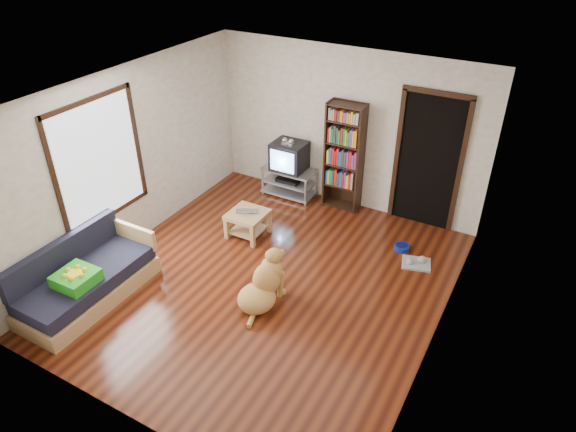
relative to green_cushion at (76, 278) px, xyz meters
The scene contains 18 objects.
ground 2.42m from the green_cushion, 42.23° to the left, with size 5.00×5.00×0.00m, color #5F2510.
ceiling 3.16m from the green_cushion, 42.23° to the left, with size 5.00×5.00×0.00m, color white.
wall_back 4.52m from the green_cushion, 66.83° to the left, with size 4.50×4.50×0.00m, color silver.
wall_front 2.13m from the green_cushion, 27.51° to the right, with size 4.50×4.50×0.00m, color silver.
wall_left 1.85m from the green_cushion, 107.47° to the left, with size 5.00×5.00×0.00m, color silver.
wall_right 4.38m from the green_cushion, 21.66° to the left, with size 5.00×5.00×0.00m, color silver.
green_cushion is the anchor object (origin of this frame).
laptop 2.56m from the green_cushion, 69.18° to the left, with size 0.33×0.21×0.03m, color silver.
dog_bowl 4.48m from the green_cushion, 45.83° to the left, with size 0.22×0.22×0.08m, color navy.
grey_rag 4.53m from the green_cushion, 40.87° to the left, with size 0.40×0.32×0.03m, color #9A9A9A.
window 1.56m from the green_cushion, 113.97° to the left, with size 0.03×1.46×1.70m.
doorway 5.15m from the green_cushion, 52.70° to the left, with size 1.03×0.05×2.19m.
tv_stand 3.94m from the green_cushion, 77.51° to the left, with size 0.90×0.45×0.50m.
crt_tv 3.96m from the green_cushion, 77.58° to the left, with size 0.55×0.52×0.58m.
bookshelf 4.35m from the green_cushion, 65.40° to the left, with size 0.60×0.30×1.80m.
sofa 0.34m from the green_cushion, 120.80° to the left, with size 0.80×1.80×0.80m.
coffee_table 2.60m from the green_cushion, 69.42° to the left, with size 0.55×0.55×0.40m.
dog 2.29m from the green_cushion, 32.31° to the left, with size 0.57×0.93×0.75m.
Camera 1 is at (2.88, -4.62, 4.45)m, focal length 32.00 mm.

